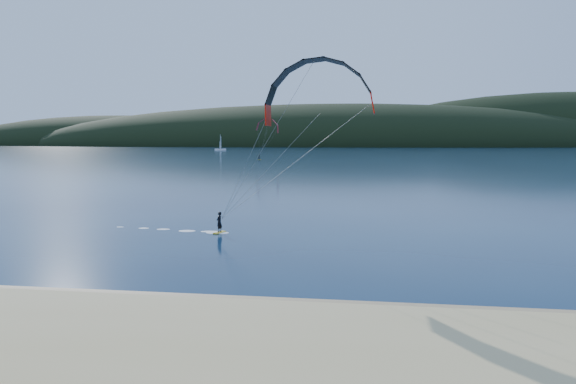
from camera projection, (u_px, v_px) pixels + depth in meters
The scene contains 6 objects.
ground at pixel (205, 337), 22.64m from camera, with size 1800.00×1800.00×0.00m, color #061732.
wet_sand at pixel (232, 304), 27.06m from camera, with size 220.00×2.50×0.10m.
headland at pixel (370, 146), 755.96m from camera, with size 1200.00×310.00×140.00m.
kitesurfer_near at pixel (314, 118), 40.76m from camera, with size 23.91×8.27×13.40m.
kitesurfer_far at pixel (267, 130), 221.28m from camera, with size 9.67×6.08×14.72m.
sailboat at pixel (220, 149), 435.25m from camera, with size 8.98×5.71×12.65m.
Camera 1 is at (6.69, -21.23, 7.94)m, focal length 34.91 mm.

